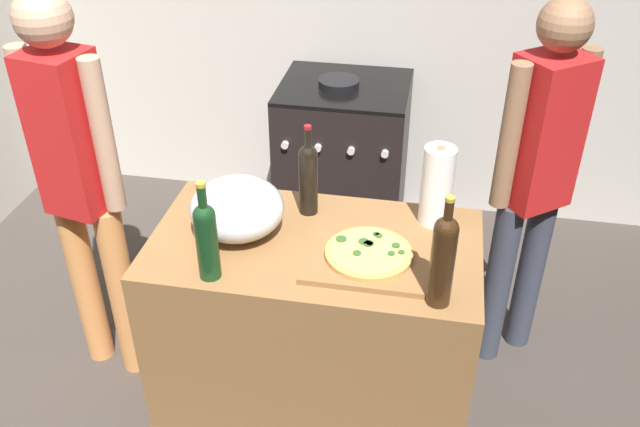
{
  "coord_description": "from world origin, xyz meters",
  "views": [
    {
      "loc": [
        0.59,
        -1.07,
        2.23
      ],
      "look_at": [
        0.23,
        0.84,
        0.95
      ],
      "focal_mm": 38.26,
      "sensor_mm": 36.0,
      "label": 1
    }
  ],
  "objects_px": {
    "paper_towel_roll": "(437,186)",
    "wine_bottle_green": "(207,237)",
    "mixing_bowl": "(237,208)",
    "person_in_stripes": "(79,177)",
    "stove": "(343,161)",
    "pizza": "(369,253)",
    "wine_bottle_clear": "(308,176)",
    "person_in_red": "(535,172)",
    "wine_bottle_amber": "(443,257)"
  },
  "relations": [
    {
      "from": "paper_towel_roll",
      "to": "wine_bottle_green",
      "type": "xyz_separation_m",
      "value": [
        -0.67,
        -0.44,
        0.0
      ]
    },
    {
      "from": "wine_bottle_green",
      "to": "wine_bottle_clear",
      "type": "distance_m",
      "value": 0.47
    },
    {
      "from": "pizza",
      "to": "person_in_red",
      "type": "bearing_deg",
      "value": 49.17
    },
    {
      "from": "mixing_bowl",
      "to": "stove",
      "type": "bearing_deg",
      "value": 83.68
    },
    {
      "from": "pizza",
      "to": "stove",
      "type": "distance_m",
      "value": 1.56
    },
    {
      "from": "paper_towel_roll",
      "to": "wine_bottle_green",
      "type": "distance_m",
      "value": 0.8
    },
    {
      "from": "mixing_bowl",
      "to": "wine_bottle_green",
      "type": "height_order",
      "value": "wine_bottle_green"
    },
    {
      "from": "paper_towel_roll",
      "to": "wine_bottle_clear",
      "type": "relative_size",
      "value": 0.86
    },
    {
      "from": "pizza",
      "to": "person_in_stripes",
      "type": "relative_size",
      "value": 0.17
    },
    {
      "from": "wine_bottle_green",
      "to": "wine_bottle_amber",
      "type": "distance_m",
      "value": 0.7
    },
    {
      "from": "person_in_stripes",
      "to": "wine_bottle_clear",
      "type": "bearing_deg",
      "value": -0.3
    },
    {
      "from": "wine_bottle_amber",
      "to": "person_in_stripes",
      "type": "relative_size",
      "value": 0.22
    },
    {
      "from": "mixing_bowl",
      "to": "paper_towel_roll",
      "type": "relative_size",
      "value": 1.1
    },
    {
      "from": "mixing_bowl",
      "to": "wine_bottle_amber",
      "type": "xyz_separation_m",
      "value": [
        0.68,
        -0.24,
        0.07
      ]
    },
    {
      "from": "wine_bottle_clear",
      "to": "person_in_red",
      "type": "distance_m",
      "value": 0.92
    },
    {
      "from": "wine_bottle_clear",
      "to": "person_in_red",
      "type": "relative_size",
      "value": 0.21
    },
    {
      "from": "person_in_stripes",
      "to": "wine_bottle_green",
      "type": "bearing_deg",
      "value": -32.81
    },
    {
      "from": "pizza",
      "to": "wine_bottle_green",
      "type": "height_order",
      "value": "wine_bottle_green"
    },
    {
      "from": "wine_bottle_amber",
      "to": "person_in_red",
      "type": "relative_size",
      "value": 0.23
    },
    {
      "from": "mixing_bowl",
      "to": "pizza",
      "type": "bearing_deg",
      "value": -9.75
    },
    {
      "from": "mixing_bowl",
      "to": "person_in_stripes",
      "type": "height_order",
      "value": "person_in_stripes"
    },
    {
      "from": "pizza",
      "to": "person_in_stripes",
      "type": "xyz_separation_m",
      "value": [
        -1.13,
        0.25,
        0.01
      ]
    },
    {
      "from": "mixing_bowl",
      "to": "paper_towel_roll",
      "type": "bearing_deg",
      "value": 16.5
    },
    {
      "from": "wine_bottle_amber",
      "to": "pizza",
      "type": "bearing_deg",
      "value": 144.8
    },
    {
      "from": "paper_towel_roll",
      "to": "person_in_red",
      "type": "height_order",
      "value": "person_in_red"
    },
    {
      "from": "wine_bottle_clear",
      "to": "person_in_red",
      "type": "height_order",
      "value": "person_in_red"
    },
    {
      "from": "stove",
      "to": "person_in_stripes",
      "type": "height_order",
      "value": "person_in_stripes"
    },
    {
      "from": "wine_bottle_green",
      "to": "stove",
      "type": "height_order",
      "value": "wine_bottle_green"
    },
    {
      "from": "stove",
      "to": "wine_bottle_amber",
      "type": "bearing_deg",
      "value": -71.74
    },
    {
      "from": "pizza",
      "to": "mixing_bowl",
      "type": "height_order",
      "value": "mixing_bowl"
    },
    {
      "from": "wine_bottle_green",
      "to": "stove",
      "type": "bearing_deg",
      "value": 83.95
    },
    {
      "from": "mixing_bowl",
      "to": "person_in_red",
      "type": "distance_m",
      "value": 1.17
    },
    {
      "from": "wine_bottle_green",
      "to": "person_in_red",
      "type": "bearing_deg",
      "value": 38.28
    },
    {
      "from": "wine_bottle_amber",
      "to": "wine_bottle_green",
      "type": "bearing_deg",
      "value": -179.51
    },
    {
      "from": "stove",
      "to": "pizza",
      "type": "bearing_deg",
      "value": -78.16
    },
    {
      "from": "wine_bottle_green",
      "to": "wine_bottle_clear",
      "type": "bearing_deg",
      "value": 61.23
    },
    {
      "from": "mixing_bowl",
      "to": "paper_towel_roll",
      "type": "xyz_separation_m",
      "value": [
        0.65,
        0.19,
        0.05
      ]
    },
    {
      "from": "pizza",
      "to": "stove",
      "type": "xyz_separation_m",
      "value": [
        -0.3,
        1.45,
        -0.49
      ]
    },
    {
      "from": "pizza",
      "to": "person_in_red",
      "type": "relative_size",
      "value": 0.18
    },
    {
      "from": "mixing_bowl",
      "to": "person_in_red",
      "type": "bearing_deg",
      "value": 29.47
    },
    {
      "from": "pizza",
      "to": "wine_bottle_clear",
      "type": "xyz_separation_m",
      "value": [
        -0.25,
        0.25,
        0.12
      ]
    },
    {
      "from": "paper_towel_roll",
      "to": "wine_bottle_green",
      "type": "bearing_deg",
      "value": -146.84
    },
    {
      "from": "wine_bottle_green",
      "to": "person_in_stripes",
      "type": "distance_m",
      "value": 0.78
    },
    {
      "from": "paper_towel_roll",
      "to": "stove",
      "type": "xyz_separation_m",
      "value": [
        -0.5,
        1.18,
        -0.6
      ]
    },
    {
      "from": "pizza",
      "to": "mixing_bowl",
      "type": "xyz_separation_m",
      "value": [
        -0.45,
        0.08,
        0.07
      ]
    },
    {
      "from": "paper_towel_roll",
      "to": "stove",
      "type": "distance_m",
      "value": 1.41
    },
    {
      "from": "mixing_bowl",
      "to": "wine_bottle_clear",
      "type": "xyz_separation_m",
      "value": [
        0.21,
        0.17,
        0.05
      ]
    },
    {
      "from": "wine_bottle_amber",
      "to": "person_in_stripes",
      "type": "height_order",
      "value": "person_in_stripes"
    },
    {
      "from": "wine_bottle_green",
      "to": "wine_bottle_amber",
      "type": "relative_size",
      "value": 0.92
    },
    {
      "from": "stove",
      "to": "wine_bottle_green",
      "type": "bearing_deg",
      "value": -96.05
    }
  ]
}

